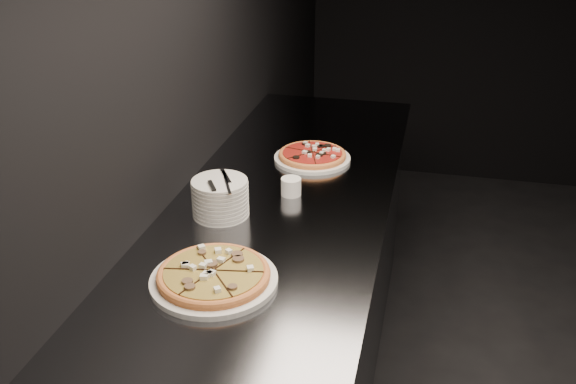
% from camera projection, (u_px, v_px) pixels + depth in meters
% --- Properties ---
extents(wall_left, '(0.02, 5.00, 2.80)m').
position_uv_depth(wall_left, '(168.00, 59.00, 2.07)').
color(wall_left, black).
rests_on(wall_left, floor).
extents(counter, '(0.74, 2.44, 0.92)m').
position_uv_depth(counter, '(281.00, 312.00, 2.40)').
color(counter, slate).
rests_on(counter, floor).
extents(pizza_mushroom, '(0.36, 0.36, 0.04)m').
position_uv_depth(pizza_mushroom, '(214.00, 276.00, 1.76)').
color(pizza_mushroom, silver).
rests_on(pizza_mushroom, counter).
extents(pizza_tomato, '(0.32, 0.32, 0.04)m').
position_uv_depth(pizza_tomato, '(312.00, 156.00, 2.54)').
color(pizza_tomato, silver).
rests_on(pizza_tomato, counter).
extents(plate_stack, '(0.18, 0.18, 0.12)m').
position_uv_depth(plate_stack, '(220.00, 198.00, 2.10)').
color(plate_stack, silver).
rests_on(plate_stack, counter).
extents(cutlery, '(0.09, 0.19, 0.01)m').
position_uv_depth(cutlery, '(220.00, 182.00, 2.06)').
color(cutlery, '#B9BBC0').
rests_on(cutlery, plate_stack).
extents(ramekin, '(0.07, 0.07, 0.06)m').
position_uv_depth(ramekin, '(291.00, 186.00, 2.25)').
color(ramekin, silver).
rests_on(ramekin, counter).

